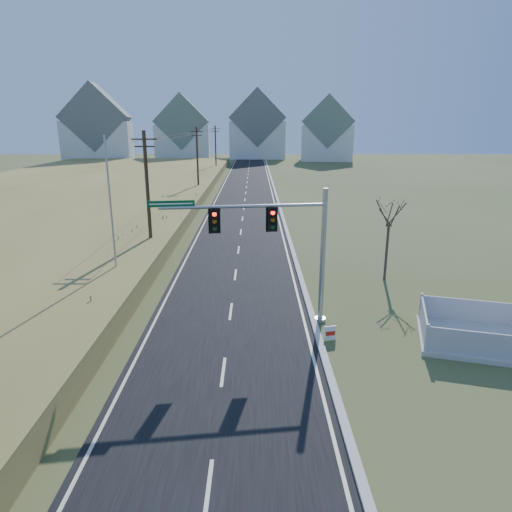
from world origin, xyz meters
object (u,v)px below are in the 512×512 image
at_px(bare_tree, 390,211).
at_px(flagpole, 113,230).
at_px(fence_enclosure, 488,338).
at_px(open_sign, 330,333).
at_px(traffic_signal_mast, 285,242).

bearing_deg(bare_tree, flagpole, -175.65).
distance_m(fence_enclosure, bare_tree, 9.86).
height_order(fence_enclosure, flagpole, flagpole).
bearing_deg(fence_enclosure, open_sign, -166.87).
height_order(flagpole, bare_tree, flagpole).
bearing_deg(flagpole, bare_tree, 4.35).
height_order(open_sign, flagpole, flagpole).
relative_size(flagpole, bare_tree, 1.64).
height_order(fence_enclosure, open_sign, fence_enclosure).
bearing_deg(flagpole, fence_enclosure, -21.71).
xyz_separation_m(open_sign, flagpole, (-11.66, 7.10, 3.17)).
relative_size(traffic_signal_mast, fence_enclosure, 1.22).
distance_m(open_sign, flagpole, 14.01).
bearing_deg(open_sign, traffic_signal_mast, 123.52).
xyz_separation_m(fence_enclosure, open_sign, (-7.01, 0.33, 0.10)).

